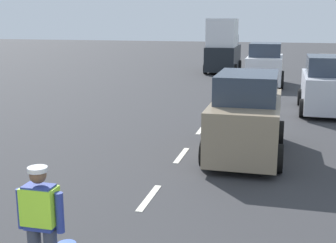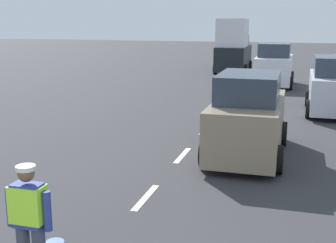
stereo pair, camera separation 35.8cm
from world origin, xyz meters
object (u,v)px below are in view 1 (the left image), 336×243
at_px(delivery_truck, 223,48).
at_px(car_outgoing_far, 265,66).
at_px(car_outgoing_ahead, 246,117).
at_px(road_worker, 43,220).
at_px(car_parked_far, 325,86).

relative_size(delivery_truck, car_outgoing_far, 1.20).
xyz_separation_m(delivery_truck, car_outgoing_ahead, (3.10, -18.90, -0.59)).
distance_m(road_worker, car_parked_far, 13.99).
xyz_separation_m(road_worker, car_outgoing_far, (2.01, 19.97, 0.13)).
bearing_deg(road_worker, car_parked_far, 70.85).
xyz_separation_m(road_worker, car_parked_far, (4.59, 13.22, 0.07)).
height_order(road_worker, car_outgoing_ahead, car_outgoing_ahead).
distance_m(car_outgoing_ahead, car_parked_far, 6.91).
bearing_deg(road_worker, car_outgoing_far, 84.25).
xyz_separation_m(delivery_truck, car_parked_far, (5.57, -12.44, -0.61)).
relative_size(road_worker, delivery_truck, 0.36).
xyz_separation_m(car_outgoing_far, car_parked_far, (2.58, -6.75, -0.05)).
bearing_deg(car_outgoing_ahead, delivery_truck, 99.33).
distance_m(car_outgoing_far, car_parked_far, 7.23).
bearing_deg(car_parked_far, car_outgoing_far, 110.90).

